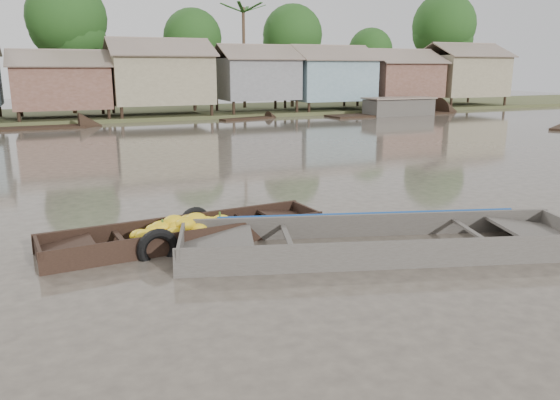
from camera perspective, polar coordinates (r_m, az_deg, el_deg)
name	(u,v)px	position (r m, az deg, el deg)	size (l,w,h in m)	color
ground	(324,250)	(10.67, 4.63, -5.24)	(120.00, 120.00, 0.00)	#463E35
riverbank	(161,72)	(41.53, -12.36, 12.89)	(120.00, 12.47, 10.22)	#384723
banana_boat	(184,234)	(11.22, -10.03, -3.55)	(5.83, 1.92, 0.83)	black
viewer_boat	(382,247)	(10.77, 10.60, -4.88)	(8.04, 4.14, 0.63)	#403A36
distant_boats	(323,116)	(37.72, 4.56, 8.73)	(47.02, 14.61, 1.38)	black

